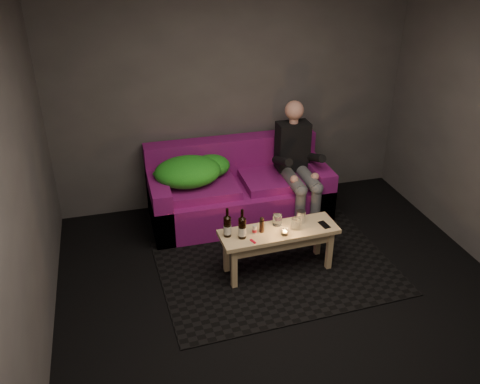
# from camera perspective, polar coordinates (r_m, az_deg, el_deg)

# --- Properties ---
(floor) EXTENTS (4.50, 4.50, 0.00)m
(floor) POSITION_cam_1_polar(r_m,az_deg,el_deg) (4.43, 6.79, -14.17)
(floor) COLOR black
(floor) RESTS_ON ground
(room) EXTENTS (4.50, 4.50, 4.50)m
(room) POSITION_cam_1_polar(r_m,az_deg,el_deg) (3.95, 5.67, 8.43)
(room) COLOR silver
(room) RESTS_ON ground
(rug) EXTENTS (2.28, 1.70, 0.01)m
(rug) POSITION_cam_1_polar(r_m,az_deg,el_deg) (4.99, 4.02, -8.30)
(rug) COLOR black
(rug) RESTS_ON floor
(sofa) EXTENTS (1.94, 0.87, 0.84)m
(sofa) POSITION_cam_1_polar(r_m,az_deg,el_deg) (5.65, -0.27, 0.04)
(sofa) COLOR #7F1071
(sofa) RESTS_ON floor
(green_blanket) EXTENTS (0.86, 0.58, 0.29)m
(green_blanket) POSITION_cam_1_polar(r_m,az_deg,el_deg) (5.40, -5.49, 2.40)
(green_blanket) COLOR green
(green_blanket) RESTS_ON sofa
(person) EXTENTS (0.35, 0.81, 1.30)m
(person) POSITION_cam_1_polar(r_m,az_deg,el_deg) (5.53, 6.43, 3.46)
(person) COLOR black
(person) RESTS_ON sofa
(coffee_table) EXTENTS (1.12, 0.40, 0.45)m
(coffee_table) POSITION_cam_1_polar(r_m,az_deg,el_deg) (4.75, 4.36, -5.08)
(coffee_table) COLOR #E9BC88
(coffee_table) RESTS_ON rug
(beer_bottle_a) EXTENTS (0.07, 0.07, 0.28)m
(beer_bottle_a) POSITION_cam_1_polar(r_m,az_deg,el_deg) (4.55, -1.43, -3.84)
(beer_bottle_a) COLOR black
(beer_bottle_a) RESTS_ON coffee_table
(beer_bottle_b) EXTENTS (0.07, 0.07, 0.29)m
(beer_bottle_b) POSITION_cam_1_polar(r_m,az_deg,el_deg) (4.52, 0.24, -4.00)
(beer_bottle_b) COLOR black
(beer_bottle_b) RESTS_ON coffee_table
(salt_shaker) EXTENTS (0.05, 0.05, 0.08)m
(salt_shaker) POSITION_cam_1_polar(r_m,az_deg,el_deg) (4.62, 1.64, -4.22)
(salt_shaker) COLOR silver
(salt_shaker) RESTS_ON coffee_table
(pepper_mill) EXTENTS (0.05, 0.05, 0.12)m
(pepper_mill) POSITION_cam_1_polar(r_m,az_deg,el_deg) (4.63, 2.45, -3.87)
(pepper_mill) COLOR black
(pepper_mill) RESTS_ON coffee_table
(tumbler_back) EXTENTS (0.10, 0.10, 0.10)m
(tumbler_back) POSITION_cam_1_polar(r_m,az_deg,el_deg) (4.75, 4.21, -3.15)
(tumbler_back) COLOR white
(tumbler_back) RESTS_ON coffee_table
(tealight) EXTENTS (0.07, 0.07, 0.05)m
(tealight) POSITION_cam_1_polar(r_m,az_deg,el_deg) (4.62, 5.04, -4.53)
(tealight) COLOR white
(tealight) RESTS_ON coffee_table
(tumbler_front) EXTENTS (0.10, 0.10, 0.11)m
(tumbler_front) POSITION_cam_1_polar(r_m,az_deg,el_deg) (4.70, 6.28, -3.58)
(tumbler_front) COLOR white
(tumbler_front) RESTS_ON coffee_table
(steel_cup) EXTENTS (0.11, 0.11, 0.12)m
(steel_cup) POSITION_cam_1_polar(r_m,az_deg,el_deg) (4.81, 6.84, -2.76)
(steel_cup) COLOR silver
(steel_cup) RESTS_ON coffee_table
(smartphone) EXTENTS (0.08, 0.14, 0.01)m
(smartphone) POSITION_cam_1_polar(r_m,az_deg,el_deg) (4.82, 9.43, -3.65)
(smartphone) COLOR black
(smartphone) RESTS_ON coffee_table
(red_lighter) EXTENTS (0.04, 0.07, 0.01)m
(red_lighter) POSITION_cam_1_polar(r_m,az_deg,el_deg) (4.52, 1.46, -5.56)
(red_lighter) COLOR red
(red_lighter) RESTS_ON coffee_table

